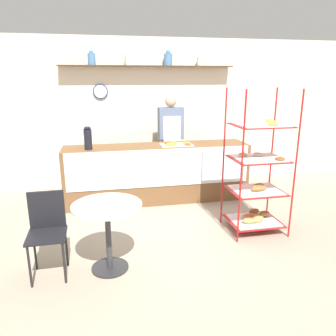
% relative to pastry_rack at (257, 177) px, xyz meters
% --- Properties ---
extents(ground_plane, '(14.00, 14.00, 0.00)m').
position_rel_pastry_rack_xyz_m(ground_plane, '(-1.09, 0.01, -0.74)').
color(ground_plane, gray).
extents(back_wall, '(10.00, 0.30, 2.70)m').
position_rel_pastry_rack_xyz_m(back_wall, '(-1.09, 2.38, 0.63)').
color(back_wall, beige).
rests_on(back_wall, ground_plane).
extents(display_counter, '(3.00, 0.62, 0.94)m').
position_rel_pastry_rack_xyz_m(display_counter, '(-1.09, 1.37, -0.27)').
color(display_counter, brown).
rests_on(display_counter, ground_plane).
extents(pastry_rack, '(0.73, 0.62, 1.88)m').
position_rel_pastry_rack_xyz_m(pastry_rack, '(0.00, 0.00, 0.00)').
color(pastry_rack, '#A51919').
rests_on(pastry_rack, ground_plane).
extents(person_worker, '(0.43, 0.23, 1.71)m').
position_rel_pastry_rack_xyz_m(person_worker, '(-0.76, 1.86, 0.20)').
color(person_worker, '#282833').
rests_on(person_worker, ground_plane).
extents(cafe_table, '(0.72, 0.72, 0.74)m').
position_rel_pastry_rack_xyz_m(cafe_table, '(-1.95, -0.58, -0.18)').
color(cafe_table, '#262628').
rests_on(cafe_table, ground_plane).
extents(cafe_chair, '(0.39, 0.39, 0.88)m').
position_rel_pastry_rack_xyz_m(cafe_chair, '(-2.56, -0.51, -0.20)').
color(cafe_chair, black).
rests_on(cafe_chair, ground_plane).
extents(coffee_carafe, '(0.12, 0.12, 0.36)m').
position_rel_pastry_rack_xyz_m(coffee_carafe, '(-2.17, 1.27, 0.37)').
color(coffee_carafe, black).
rests_on(coffee_carafe, display_counter).
extents(donut_tray_counter, '(0.51, 0.29, 0.05)m').
position_rel_pastry_rack_xyz_m(donut_tray_counter, '(-0.80, 1.31, 0.22)').
color(donut_tray_counter, silver).
rests_on(donut_tray_counter, display_counter).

